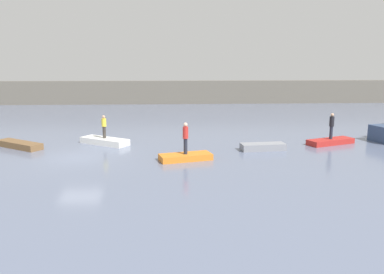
{
  "coord_description": "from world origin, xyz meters",
  "views": [
    {
      "loc": [
        5.58,
        -22.79,
        5.65
      ],
      "look_at": [
        6.93,
        2.06,
        0.77
      ],
      "focal_mm": 36.06,
      "sensor_mm": 36.0,
      "label": 1
    }
  ],
  "objects_px": {
    "person_yellow_shirt": "(104,126)",
    "person_dark_shirt": "(332,125)",
    "rowboat_grey": "(263,147)",
    "rowboat_red": "(330,141)",
    "person_red_shirt": "(185,136)",
    "rowboat_orange": "(186,157)",
    "rowboat_white": "(105,141)",
    "rowboat_brown": "(19,145)"
  },
  "relations": [
    {
      "from": "person_yellow_shirt",
      "to": "rowboat_white",
      "type": "bearing_deg",
      "value": 180.0
    },
    {
      "from": "rowboat_orange",
      "to": "rowboat_brown",
      "type": "bearing_deg",
      "value": 145.41
    },
    {
      "from": "rowboat_orange",
      "to": "person_dark_shirt",
      "type": "bearing_deg",
      "value": 5.41
    },
    {
      "from": "rowboat_grey",
      "to": "rowboat_orange",
      "type": "bearing_deg",
      "value": -161.8
    },
    {
      "from": "person_yellow_shirt",
      "to": "person_dark_shirt",
      "type": "bearing_deg",
      "value": -3.05
    },
    {
      "from": "person_yellow_shirt",
      "to": "person_red_shirt",
      "type": "relative_size",
      "value": 0.86
    },
    {
      "from": "rowboat_orange",
      "to": "rowboat_grey",
      "type": "xyz_separation_m",
      "value": [
        5.11,
        2.28,
        0.04
      ]
    },
    {
      "from": "rowboat_brown",
      "to": "person_dark_shirt",
      "type": "xyz_separation_m",
      "value": [
        21.21,
        0.01,
        1.16
      ]
    },
    {
      "from": "rowboat_brown",
      "to": "person_red_shirt",
      "type": "height_order",
      "value": "person_red_shirt"
    },
    {
      "from": "person_dark_shirt",
      "to": "person_yellow_shirt",
      "type": "relative_size",
      "value": 1.12
    },
    {
      "from": "rowboat_white",
      "to": "rowboat_orange",
      "type": "distance_m",
      "value": 7.2
    },
    {
      "from": "rowboat_brown",
      "to": "rowboat_grey",
      "type": "distance_m",
      "value": 16.14
    },
    {
      "from": "rowboat_white",
      "to": "person_dark_shirt",
      "type": "height_order",
      "value": "person_dark_shirt"
    },
    {
      "from": "rowboat_grey",
      "to": "person_yellow_shirt",
      "type": "bearing_deg",
      "value": 161.27
    },
    {
      "from": "rowboat_brown",
      "to": "rowboat_orange",
      "type": "height_order",
      "value": "rowboat_brown"
    },
    {
      "from": "rowboat_grey",
      "to": "person_yellow_shirt",
      "type": "xyz_separation_m",
      "value": [
        -10.57,
        2.42,
        1.09
      ]
    },
    {
      "from": "rowboat_grey",
      "to": "person_dark_shirt",
      "type": "xyz_separation_m",
      "value": [
        5.14,
        1.58,
        1.15
      ]
    },
    {
      "from": "rowboat_red",
      "to": "person_red_shirt",
      "type": "xyz_separation_m",
      "value": [
        -10.25,
        -3.86,
        1.22
      ]
    },
    {
      "from": "rowboat_grey",
      "to": "person_yellow_shirt",
      "type": "height_order",
      "value": "person_yellow_shirt"
    },
    {
      "from": "rowboat_white",
      "to": "person_yellow_shirt",
      "type": "xyz_separation_m",
      "value": [
        0.0,
        0.0,
        1.1
      ]
    },
    {
      "from": "person_yellow_shirt",
      "to": "rowboat_red",
      "type": "bearing_deg",
      "value": -3.05
    },
    {
      "from": "rowboat_orange",
      "to": "rowboat_red",
      "type": "height_order",
      "value": "rowboat_red"
    },
    {
      "from": "rowboat_white",
      "to": "person_dark_shirt",
      "type": "xyz_separation_m",
      "value": [
        15.71,
        -0.84,
        1.16
      ]
    },
    {
      "from": "rowboat_brown",
      "to": "person_dark_shirt",
      "type": "distance_m",
      "value": 21.24
    },
    {
      "from": "person_dark_shirt",
      "to": "rowboat_red",
      "type": "bearing_deg",
      "value": 90.0
    },
    {
      "from": "rowboat_orange",
      "to": "rowboat_grey",
      "type": "height_order",
      "value": "rowboat_grey"
    },
    {
      "from": "rowboat_white",
      "to": "rowboat_grey",
      "type": "xyz_separation_m",
      "value": [
        10.57,
        -2.42,
        0.01
      ]
    },
    {
      "from": "rowboat_orange",
      "to": "person_yellow_shirt",
      "type": "relative_size",
      "value": 1.89
    },
    {
      "from": "rowboat_grey",
      "to": "person_yellow_shirt",
      "type": "relative_size",
      "value": 1.79
    },
    {
      "from": "rowboat_orange",
      "to": "person_yellow_shirt",
      "type": "bearing_deg",
      "value": 124.04
    },
    {
      "from": "rowboat_brown",
      "to": "person_dark_shirt",
      "type": "height_order",
      "value": "person_dark_shirt"
    },
    {
      "from": "person_dark_shirt",
      "to": "person_red_shirt",
      "type": "height_order",
      "value": "person_red_shirt"
    },
    {
      "from": "person_dark_shirt",
      "to": "person_yellow_shirt",
      "type": "height_order",
      "value": "person_dark_shirt"
    },
    {
      "from": "rowboat_orange",
      "to": "rowboat_red",
      "type": "relative_size",
      "value": 0.87
    },
    {
      "from": "rowboat_brown",
      "to": "rowboat_grey",
      "type": "bearing_deg",
      "value": 29.13
    },
    {
      "from": "rowboat_grey",
      "to": "person_yellow_shirt",
      "type": "distance_m",
      "value": 10.9
    },
    {
      "from": "rowboat_grey",
      "to": "rowboat_red",
      "type": "xyz_separation_m",
      "value": [
        5.14,
        1.58,
        -0.04
      ]
    },
    {
      "from": "rowboat_white",
      "to": "person_yellow_shirt",
      "type": "distance_m",
      "value": 1.1
    },
    {
      "from": "rowboat_white",
      "to": "rowboat_red",
      "type": "relative_size",
      "value": 1.03
    },
    {
      "from": "rowboat_red",
      "to": "rowboat_orange",
      "type": "bearing_deg",
      "value": 178.82
    },
    {
      "from": "person_dark_shirt",
      "to": "person_red_shirt",
      "type": "xyz_separation_m",
      "value": [
        -10.25,
        -3.86,
        0.03
      ]
    },
    {
      "from": "rowboat_red",
      "to": "person_red_shirt",
      "type": "height_order",
      "value": "person_red_shirt"
    }
  ]
}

